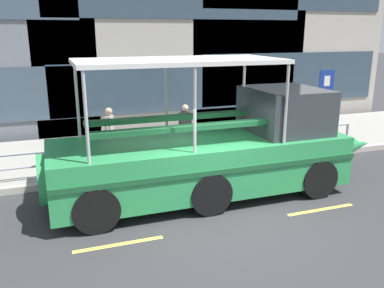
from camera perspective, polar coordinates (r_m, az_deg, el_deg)
ground_plane at (r=9.39m, az=4.02°, el=-10.21°), size 120.00×120.00×0.00m
sidewalk at (r=14.32m, az=-4.99°, el=-0.64°), size 32.00×4.80×0.18m
curb_edge at (r=12.05m, az=-1.92°, el=-3.76°), size 32.00×0.18×0.18m
lane_centreline at (r=9.01m, az=5.24°, el=-11.40°), size 25.80×0.12×0.01m
curb_guardrail at (r=12.35m, az=0.25°, el=-0.14°), size 11.65×0.09×0.80m
parking_sign at (r=15.17m, az=18.30°, el=6.76°), size 0.60×0.12×2.61m
duck_tour_boat at (r=10.35m, az=4.01°, el=-1.02°), size 9.18×2.56×3.48m
pedestrian_near_bow at (r=14.44m, az=7.27°, el=3.86°), size 0.45×0.28×1.65m
pedestrian_mid_left at (r=13.57m, az=-0.96°, el=3.02°), size 0.41×0.29×1.57m
pedestrian_mid_right at (r=12.72m, az=-11.58°, el=2.12°), size 0.31×0.43×1.67m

